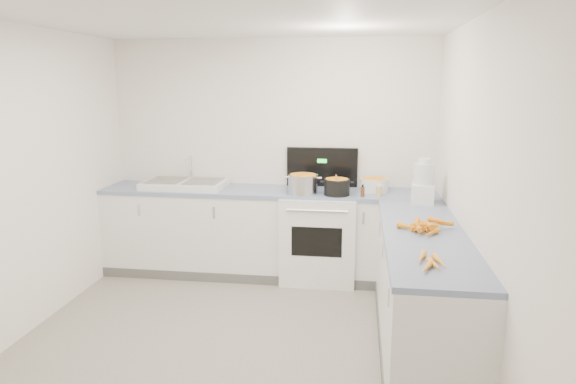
# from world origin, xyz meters

# --- Properties ---
(floor) EXTENTS (3.50, 4.00, 0.00)m
(floor) POSITION_xyz_m (0.00, 0.00, 0.00)
(floor) COLOR gray
(floor) RESTS_ON ground
(ceiling) EXTENTS (3.50, 4.00, 0.00)m
(ceiling) POSITION_xyz_m (0.00, 0.00, 2.50)
(ceiling) COLOR white
(ceiling) RESTS_ON ground
(wall_back) EXTENTS (3.50, 0.00, 2.50)m
(wall_back) POSITION_xyz_m (0.00, 2.00, 1.25)
(wall_back) COLOR white
(wall_back) RESTS_ON ground
(wall_front) EXTENTS (3.50, 0.00, 2.50)m
(wall_front) POSITION_xyz_m (0.00, -2.00, 1.25)
(wall_front) COLOR white
(wall_front) RESTS_ON ground
(wall_left) EXTENTS (0.00, 4.00, 2.50)m
(wall_left) POSITION_xyz_m (-1.75, 0.00, 1.25)
(wall_left) COLOR white
(wall_left) RESTS_ON ground
(wall_right) EXTENTS (0.00, 4.00, 2.50)m
(wall_right) POSITION_xyz_m (1.75, 0.00, 1.25)
(wall_right) COLOR white
(wall_right) RESTS_ON ground
(counter_back) EXTENTS (3.50, 0.62, 0.94)m
(counter_back) POSITION_xyz_m (0.00, 1.70, 0.47)
(counter_back) COLOR white
(counter_back) RESTS_ON ground
(counter_right) EXTENTS (0.62, 2.20, 0.94)m
(counter_right) POSITION_xyz_m (1.45, 0.30, 0.47)
(counter_right) COLOR white
(counter_right) RESTS_ON ground
(stove) EXTENTS (0.76, 0.65, 1.36)m
(stove) POSITION_xyz_m (0.55, 1.69, 0.47)
(stove) COLOR white
(stove) RESTS_ON ground
(sink) EXTENTS (0.86, 0.52, 0.31)m
(sink) POSITION_xyz_m (-0.90, 1.70, 0.98)
(sink) COLOR white
(sink) RESTS_ON counter_back
(steel_pot) EXTENTS (0.34, 0.34, 0.22)m
(steel_pot) POSITION_xyz_m (0.39, 1.54, 1.03)
(steel_pot) COLOR silver
(steel_pot) RESTS_ON stove
(black_pot) EXTENTS (0.31, 0.31, 0.18)m
(black_pot) POSITION_xyz_m (0.73, 1.54, 1.01)
(black_pot) COLOR black
(black_pot) RESTS_ON stove
(wooden_spoon) EXTENTS (0.05, 0.34, 0.01)m
(wooden_spoon) POSITION_xyz_m (0.73, 1.54, 1.11)
(wooden_spoon) COLOR #AD7A47
(wooden_spoon) RESTS_ON black_pot
(mixing_bowl) EXTENTS (0.36, 0.36, 0.14)m
(mixing_bowl) POSITION_xyz_m (1.10, 1.77, 1.01)
(mixing_bowl) COLOR white
(mixing_bowl) RESTS_ON counter_back
(extract_bottle) EXTENTS (0.04, 0.04, 0.10)m
(extract_bottle) POSITION_xyz_m (0.99, 1.49, 0.99)
(extract_bottle) COLOR #593319
(extract_bottle) RESTS_ON counter_back
(spice_jar) EXTENTS (0.06, 0.06, 0.10)m
(spice_jar) POSITION_xyz_m (1.15, 1.55, 0.99)
(spice_jar) COLOR #E5B266
(spice_jar) RESTS_ON counter_back
(food_processor) EXTENTS (0.23, 0.27, 0.42)m
(food_processor) POSITION_xyz_m (1.54, 1.30, 1.12)
(food_processor) COLOR white
(food_processor) RESTS_ON counter_right
(carrot_pile) EXTENTS (0.44, 0.44, 0.09)m
(carrot_pile) POSITION_xyz_m (1.45, 0.38, 0.97)
(carrot_pile) COLOR orange
(carrot_pile) RESTS_ON counter_right
(peeled_carrots) EXTENTS (0.19, 0.37, 0.04)m
(peeled_carrots) POSITION_xyz_m (1.39, -0.41, 0.96)
(peeled_carrots) COLOR #FF9D26
(peeled_carrots) RESTS_ON counter_right
(peelings) EXTENTS (0.24, 0.24, 0.01)m
(peelings) POSITION_xyz_m (-1.12, 1.68, 1.02)
(peelings) COLOR tan
(peelings) RESTS_ON sink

